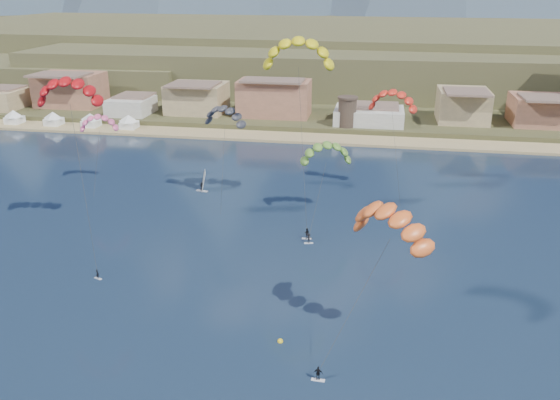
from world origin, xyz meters
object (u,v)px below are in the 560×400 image
(watchtower, at_px, (347,111))
(kitesurfer_yellow, at_px, (299,49))
(windsurfer, at_px, (202,185))
(kitesurfer_red, at_px, (68,87))
(kitesurfer_green, at_px, (326,150))
(kitesurfer_orange, at_px, (392,217))
(buoy, at_px, (280,341))

(watchtower, distance_m, kitesurfer_yellow, 67.54)
(watchtower, xyz_separation_m, windsurfer, (-26.33, -54.09, -4.94))
(kitesurfer_red, relative_size, kitesurfer_green, 1.71)
(kitesurfer_yellow, bearing_deg, windsurfer, 157.28)
(kitesurfer_green, height_order, windsurfer, kitesurfer_green)
(kitesurfer_orange, distance_m, kitesurfer_green, 39.89)
(kitesurfer_orange, height_order, windsurfer, kitesurfer_orange)
(kitesurfer_orange, bearing_deg, buoy, -165.11)
(kitesurfer_yellow, height_order, kitesurfer_green, kitesurfer_yellow)
(kitesurfer_yellow, height_order, kitesurfer_orange, kitesurfer_yellow)
(watchtower, height_order, kitesurfer_orange, kitesurfer_orange)
(kitesurfer_red, xyz_separation_m, buoy, (37.29, -23.35, -25.66))
(kitesurfer_green, bearing_deg, kitesurfer_yellow, -173.04)
(kitesurfer_yellow, bearing_deg, watchtower, 85.31)
(kitesurfer_green, distance_m, windsurfer, 29.74)
(watchtower, bearing_deg, buoy, -90.62)
(kitesurfer_orange, bearing_deg, windsurfer, 128.88)
(windsurfer, bearing_deg, watchtower, 64.05)
(kitesurfer_red, bearing_deg, watchtower, 64.45)
(kitesurfer_orange, relative_size, buoy, 29.64)
(watchtower, bearing_deg, kitesurfer_green, -90.00)
(windsurfer, relative_size, buoy, 6.62)
(watchtower, relative_size, kitesurfer_orange, 0.43)
(buoy, bearing_deg, kitesurfer_orange, 14.89)
(kitesurfer_red, relative_size, kitesurfer_orange, 1.48)
(kitesurfer_red, xyz_separation_m, kitesurfer_yellow, (33.25, 17.42, 4.50))
(watchtower, height_order, buoy, watchtower)
(kitesurfer_orange, bearing_deg, kitesurfer_yellow, 113.40)
(kitesurfer_yellow, relative_size, buoy, 49.29)
(kitesurfer_red, distance_m, kitesurfer_orange, 54.31)
(kitesurfer_yellow, relative_size, windsurfer, 7.45)
(kitesurfer_red, height_order, kitesurfer_green, kitesurfer_red)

